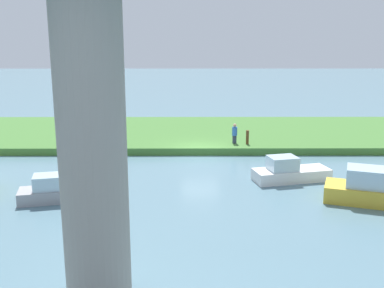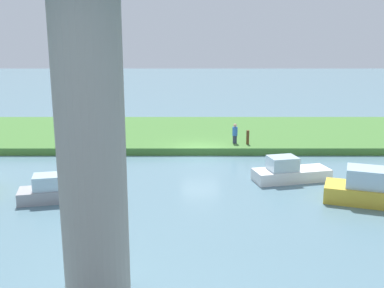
{
  "view_description": "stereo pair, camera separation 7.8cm",
  "coord_description": "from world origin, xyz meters",
  "px_view_note": "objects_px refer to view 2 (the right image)",
  "views": [
    {
      "loc": [
        0.67,
        29.82,
        7.93
      ],
      "look_at": [
        0.57,
        5.0,
        2.0
      ],
      "focal_mm": 43.21,
      "sensor_mm": 36.0,
      "label": 1
    },
    {
      "loc": [
        0.59,
        29.82,
        7.93
      ],
      "look_at": [
        0.57,
        5.0,
        2.0
      ],
      "focal_mm": 43.21,
      "sensor_mm": 36.0,
      "label": 2
    }
  ],
  "objects_px": {
    "houseboat_blue": "(58,191)",
    "motorboat_red": "(289,172)",
    "person_on_bank": "(235,133)",
    "skiff_small": "(377,191)",
    "bridge_pylon": "(91,144)",
    "mooring_post": "(248,137)"
  },
  "relations": [
    {
      "from": "bridge_pylon",
      "to": "houseboat_blue",
      "type": "xyz_separation_m",
      "value": [
        3.58,
        -8.14,
        -4.3
      ]
    },
    {
      "from": "bridge_pylon",
      "to": "motorboat_red",
      "type": "bearing_deg",
      "value": -126.82
    },
    {
      "from": "person_on_bank",
      "to": "mooring_post",
      "type": "distance_m",
      "value": 0.93
    },
    {
      "from": "houseboat_blue",
      "to": "skiff_small",
      "type": "height_order",
      "value": "skiff_small"
    },
    {
      "from": "bridge_pylon",
      "to": "skiff_small",
      "type": "bearing_deg",
      "value": -147.17
    },
    {
      "from": "person_on_bank",
      "to": "houseboat_blue",
      "type": "xyz_separation_m",
      "value": [
        9.57,
        9.96,
        -0.73
      ]
    },
    {
      "from": "person_on_bank",
      "to": "mooring_post",
      "type": "xyz_separation_m",
      "value": [
        -0.86,
        0.28,
        -0.22
      ]
    },
    {
      "from": "bridge_pylon",
      "to": "person_on_bank",
      "type": "xyz_separation_m",
      "value": [
        -5.98,
        -18.09,
        -3.57
      ]
    },
    {
      "from": "mooring_post",
      "to": "skiff_small",
      "type": "bearing_deg",
      "value": 116.13
    },
    {
      "from": "person_on_bank",
      "to": "skiff_small",
      "type": "xyz_separation_m",
      "value": [
        -5.85,
        10.46,
        -0.59
      ]
    },
    {
      "from": "bridge_pylon",
      "to": "mooring_post",
      "type": "relative_size",
      "value": 9.89
    },
    {
      "from": "bridge_pylon",
      "to": "mooring_post",
      "type": "xyz_separation_m",
      "value": [
        -6.85,
        -17.81,
        -3.79
      ]
    },
    {
      "from": "person_on_bank",
      "to": "skiff_small",
      "type": "relative_size",
      "value": 0.25
    },
    {
      "from": "mooring_post",
      "to": "houseboat_blue",
      "type": "xyz_separation_m",
      "value": [
        10.43,
        9.67,
        -0.51
      ]
    },
    {
      "from": "motorboat_red",
      "to": "skiff_small",
      "type": "distance_m",
      "value": 4.96
    },
    {
      "from": "person_on_bank",
      "to": "motorboat_red",
      "type": "height_order",
      "value": "person_on_bank"
    },
    {
      "from": "person_on_bank",
      "to": "motorboat_red",
      "type": "distance_m",
      "value": 7.35
    },
    {
      "from": "mooring_post",
      "to": "houseboat_blue",
      "type": "relative_size",
      "value": 0.23
    },
    {
      "from": "person_on_bank",
      "to": "houseboat_blue",
      "type": "bearing_deg",
      "value": 46.14
    },
    {
      "from": "houseboat_blue",
      "to": "skiff_small",
      "type": "distance_m",
      "value": 15.43
    },
    {
      "from": "mooring_post",
      "to": "skiff_small",
      "type": "relative_size",
      "value": 0.18
    },
    {
      "from": "houseboat_blue",
      "to": "motorboat_red",
      "type": "bearing_deg",
      "value": -165.73
    }
  ]
}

